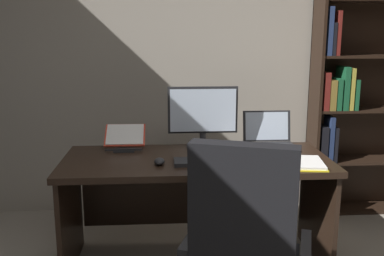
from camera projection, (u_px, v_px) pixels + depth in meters
wall_back at (213, 56)px, 3.74m from camera, size 4.67×0.12×2.67m
desk at (195, 183)px, 2.96m from camera, size 1.71×0.72×0.74m
bookshelf at (355, 83)px, 3.67m from camera, size 0.93×0.28×2.23m
monitor at (203, 118)px, 3.03m from camera, size 0.48×0.16×0.43m
laptop at (269, 140)px, 3.10m from camera, size 0.34×0.29×0.24m
keyboard at (208, 162)px, 2.71m from camera, size 0.42×0.15×0.02m
computer_mouse at (159, 161)px, 2.69m from camera, size 0.06×0.10×0.04m
reading_stand_with_book at (125, 138)px, 3.07m from camera, size 0.28×0.25×0.15m
open_binder at (285, 163)px, 2.70m from camera, size 0.50×0.35×0.02m
notepad at (233, 154)px, 2.92m from camera, size 0.15×0.21×0.01m
pen at (236, 152)px, 2.92m from camera, size 0.14×0.05×0.01m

